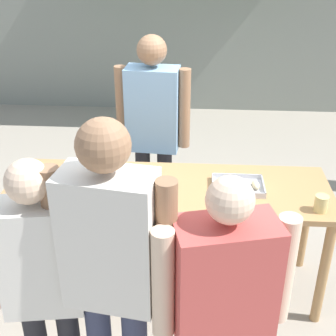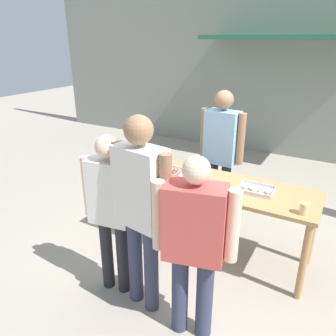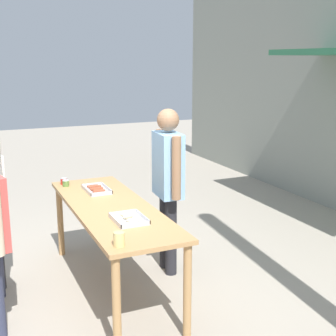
{
  "view_description": "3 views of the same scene",
  "coord_description": "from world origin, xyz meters",
  "px_view_note": "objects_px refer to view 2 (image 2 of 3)",
  "views": [
    {
      "loc": [
        0.19,
        -2.86,
        2.56
      ],
      "look_at": [
        0.0,
        0.0,
        1.04
      ],
      "focal_mm": 50.0,
      "sensor_mm": 36.0,
      "label": 1
    },
    {
      "loc": [
        1.23,
        -3.15,
        2.4
      ],
      "look_at": [
        -0.58,
        0.01,
        0.94
      ],
      "focal_mm": 35.0,
      "sensor_mm": 36.0,
      "label": 2
    },
    {
      "loc": [
        4.26,
        -1.28,
        2.31
      ],
      "look_at": [
        -0.17,
        0.69,
        1.17
      ],
      "focal_mm": 50.0,
      "sensor_mm": 36.0,
      "label": 3
    }
  ],
  "objects_px": {
    "food_tray_buns": "(256,189)",
    "beer_cup": "(304,209)",
    "food_tray_sausages": "(168,171)",
    "person_customer_waiting_in_line": "(141,201)",
    "person_customer_holding_hotdog": "(111,203)",
    "person_customer_with_cup": "(194,238)",
    "condiment_jar_ketchup": "(132,171)",
    "condiment_jar_mustard": "(125,170)",
    "person_server_behind_table": "(221,147)"
  },
  "relations": [
    {
      "from": "beer_cup",
      "to": "person_customer_waiting_in_line",
      "type": "xyz_separation_m",
      "value": [
        -1.21,
        -0.86,
        0.16
      ]
    },
    {
      "from": "person_server_behind_table",
      "to": "person_customer_holding_hotdog",
      "type": "relative_size",
      "value": 1.11
    },
    {
      "from": "beer_cup",
      "to": "person_customer_with_cup",
      "type": "bearing_deg",
      "value": -125.64
    },
    {
      "from": "condiment_jar_mustard",
      "to": "condiment_jar_ketchup",
      "type": "bearing_deg",
      "value": 0.31
    },
    {
      "from": "person_customer_holding_hotdog",
      "to": "person_customer_with_cup",
      "type": "xyz_separation_m",
      "value": [
        0.9,
        -0.1,
        -0.02
      ]
    },
    {
      "from": "condiment_jar_ketchup",
      "to": "person_customer_waiting_in_line",
      "type": "distance_m",
      "value": 1.13
    },
    {
      "from": "condiment_jar_ketchup",
      "to": "person_customer_holding_hotdog",
      "type": "bearing_deg",
      "value": -67.14
    },
    {
      "from": "person_customer_holding_hotdog",
      "to": "beer_cup",
      "type": "bearing_deg",
      "value": -160.74
    },
    {
      "from": "beer_cup",
      "to": "person_customer_waiting_in_line",
      "type": "distance_m",
      "value": 1.49
    },
    {
      "from": "person_server_behind_table",
      "to": "person_customer_holding_hotdog",
      "type": "distance_m",
      "value": 1.82
    },
    {
      "from": "food_tray_sausages",
      "to": "person_customer_waiting_in_line",
      "type": "xyz_separation_m",
      "value": [
        0.38,
        -1.12,
        0.2
      ]
    },
    {
      "from": "person_customer_with_cup",
      "to": "person_customer_waiting_in_line",
      "type": "height_order",
      "value": "person_customer_waiting_in_line"
    },
    {
      "from": "food_tray_buns",
      "to": "food_tray_sausages",
      "type": "bearing_deg",
      "value": -179.9
    },
    {
      "from": "person_server_behind_table",
      "to": "person_customer_waiting_in_line",
      "type": "bearing_deg",
      "value": -86.13
    },
    {
      "from": "person_customer_with_cup",
      "to": "person_customer_waiting_in_line",
      "type": "bearing_deg",
      "value": -21.14
    },
    {
      "from": "condiment_jar_ketchup",
      "to": "person_customer_with_cup",
      "type": "xyz_separation_m",
      "value": [
        1.25,
        -0.93,
        0.03
      ]
    },
    {
      "from": "food_tray_buns",
      "to": "person_customer_holding_hotdog",
      "type": "height_order",
      "value": "person_customer_holding_hotdog"
    },
    {
      "from": "food_tray_sausages",
      "to": "food_tray_buns",
      "type": "xyz_separation_m",
      "value": [
        1.06,
        0.0,
        0.01
      ]
    },
    {
      "from": "condiment_jar_mustard",
      "to": "person_customer_with_cup",
      "type": "xyz_separation_m",
      "value": [
        1.35,
        -0.93,
        0.03
      ]
    },
    {
      "from": "condiment_jar_mustard",
      "to": "person_server_behind_table",
      "type": "bearing_deg",
      "value": 48.25
    },
    {
      "from": "beer_cup",
      "to": "person_customer_with_cup",
      "type": "height_order",
      "value": "person_customer_with_cup"
    },
    {
      "from": "food_tray_sausages",
      "to": "condiment_jar_mustard",
      "type": "height_order",
      "value": "condiment_jar_mustard"
    },
    {
      "from": "food_tray_sausages",
      "to": "condiment_jar_mustard",
      "type": "xyz_separation_m",
      "value": [
        -0.44,
        -0.27,
        0.02
      ]
    },
    {
      "from": "beer_cup",
      "to": "person_customer_holding_hotdog",
      "type": "bearing_deg",
      "value": -152.1
    },
    {
      "from": "person_customer_with_cup",
      "to": "person_customer_waiting_in_line",
      "type": "distance_m",
      "value": 0.56
    },
    {
      "from": "person_customer_with_cup",
      "to": "condiment_jar_mustard",
      "type": "bearing_deg",
      "value": -48.26
    },
    {
      "from": "food_tray_buns",
      "to": "condiment_jar_mustard",
      "type": "xyz_separation_m",
      "value": [
        -1.5,
        -0.27,
        0.02
      ]
    },
    {
      "from": "condiment_jar_ketchup",
      "to": "person_customer_holding_hotdog",
      "type": "relative_size",
      "value": 0.05
    },
    {
      "from": "food_tray_buns",
      "to": "person_customer_waiting_in_line",
      "type": "relative_size",
      "value": 0.2
    },
    {
      "from": "condiment_jar_mustard",
      "to": "beer_cup",
      "type": "relative_size",
      "value": 0.67
    },
    {
      "from": "food_tray_sausages",
      "to": "beer_cup",
      "type": "xyz_separation_m",
      "value": [
        1.58,
        -0.26,
        0.04
      ]
    },
    {
      "from": "person_customer_holding_hotdog",
      "to": "person_customer_waiting_in_line",
      "type": "xyz_separation_m",
      "value": [
        0.36,
        -0.03,
        0.13
      ]
    },
    {
      "from": "condiment_jar_ketchup",
      "to": "person_customer_holding_hotdog",
      "type": "distance_m",
      "value": 0.9
    },
    {
      "from": "condiment_jar_ketchup",
      "to": "person_customer_with_cup",
      "type": "distance_m",
      "value": 1.55
    },
    {
      "from": "beer_cup",
      "to": "person_customer_waiting_in_line",
      "type": "height_order",
      "value": "person_customer_waiting_in_line"
    },
    {
      "from": "food_tray_sausages",
      "to": "condiment_jar_mustard",
      "type": "relative_size",
      "value": 5.38
    },
    {
      "from": "person_server_behind_table",
      "to": "person_customer_holding_hotdog",
      "type": "xyz_separation_m",
      "value": [
        -0.39,
        -1.77,
        -0.11
      ]
    },
    {
      "from": "person_customer_waiting_in_line",
      "to": "person_server_behind_table",
      "type": "bearing_deg",
      "value": -82.04
    },
    {
      "from": "food_tray_sausages",
      "to": "person_customer_waiting_in_line",
      "type": "bearing_deg",
      "value": -71.49
    },
    {
      "from": "food_tray_sausages",
      "to": "condiment_jar_mustard",
      "type": "distance_m",
      "value": 0.51
    },
    {
      "from": "food_tray_buns",
      "to": "beer_cup",
      "type": "xyz_separation_m",
      "value": [
        0.52,
        -0.26,
        0.04
      ]
    },
    {
      "from": "food_tray_sausages",
      "to": "beer_cup",
      "type": "bearing_deg",
      "value": -9.38
    },
    {
      "from": "food_tray_buns",
      "to": "beer_cup",
      "type": "height_order",
      "value": "beer_cup"
    },
    {
      "from": "condiment_jar_ketchup",
      "to": "person_customer_waiting_in_line",
      "type": "relative_size",
      "value": 0.04
    },
    {
      "from": "beer_cup",
      "to": "person_customer_holding_hotdog",
      "type": "relative_size",
      "value": 0.07
    },
    {
      "from": "beer_cup",
      "to": "person_server_behind_table",
      "type": "distance_m",
      "value": 1.51
    },
    {
      "from": "person_customer_waiting_in_line",
      "to": "beer_cup",
      "type": "bearing_deg",
      "value": -135.46
    },
    {
      "from": "person_customer_with_cup",
      "to": "beer_cup",
      "type": "bearing_deg",
      "value": -139.46
    },
    {
      "from": "person_server_behind_table",
      "to": "person_customer_waiting_in_line",
      "type": "height_order",
      "value": "person_customer_waiting_in_line"
    },
    {
      "from": "food_tray_buns",
      "to": "condiment_jar_ketchup",
      "type": "xyz_separation_m",
      "value": [
        -1.4,
        -0.27,
        0.02
      ]
    }
  ]
}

